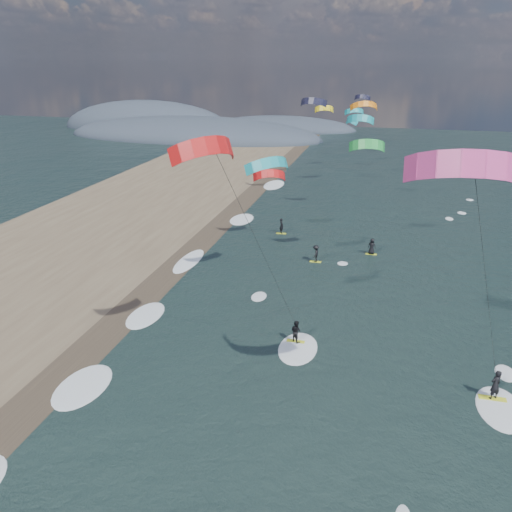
# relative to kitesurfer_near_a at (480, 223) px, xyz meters

# --- Properties ---
(ground) EXTENTS (260.00, 260.00, 0.00)m
(ground) POSITION_rel_kitesurfer_near_a_xyz_m (-10.11, -5.90, -11.97)
(ground) COLOR black
(ground) RESTS_ON ground
(wet_sand_strip) EXTENTS (3.00, 240.00, 0.00)m
(wet_sand_strip) POSITION_rel_kitesurfer_near_a_xyz_m (-22.11, 4.10, -11.97)
(wet_sand_strip) COLOR #382D23
(wet_sand_strip) RESTS_ON ground
(coastal_hills) EXTENTS (80.00, 41.00, 15.00)m
(coastal_hills) POSITION_rel_kitesurfer_near_a_xyz_m (-54.95, 101.97, -11.97)
(coastal_hills) COLOR #3D4756
(coastal_hills) RESTS_ON ground
(kitesurfer_near_a) EXTENTS (7.94, 8.49, 15.54)m
(kitesurfer_near_a) POSITION_rel_kitesurfer_near_a_xyz_m (0.00, 0.00, 0.00)
(kitesurfer_near_a) COLOR yellow
(kitesurfer_near_a) RESTS_ON ground
(kitesurfer_near_b) EXTENTS (6.85, 9.14, 15.19)m
(kitesurfer_near_b) POSITION_rel_kitesurfer_near_a_xyz_m (-11.16, 4.03, -2.20)
(kitesurfer_near_b) COLOR yellow
(kitesurfer_near_b) RESTS_ON ground
(far_kitesurfers) EXTENTS (11.06, 8.19, 1.78)m
(far_kitesurfers) POSITION_rel_kitesurfer_near_a_xyz_m (-9.10, 25.48, -11.11)
(far_kitesurfers) COLOR yellow
(far_kitesurfers) RESTS_ON ground
(bg_kite_field) EXTENTS (12.62, 74.15, 7.32)m
(bg_kite_field) POSITION_rel_kitesurfer_near_a_xyz_m (-10.56, 47.15, -1.20)
(bg_kite_field) COLOR teal
(bg_kite_field) RESTS_ON ground
(shoreline_surf) EXTENTS (2.40, 79.40, 0.11)m
(shoreline_surf) POSITION_rel_kitesurfer_near_a_xyz_m (-20.91, 8.85, -11.97)
(shoreline_surf) COLOR white
(shoreline_surf) RESTS_ON ground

